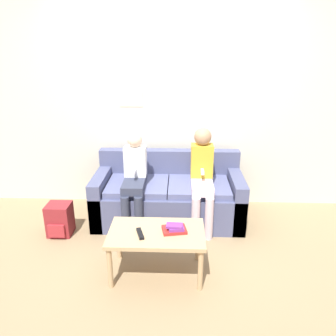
{
  "coord_description": "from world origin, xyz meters",
  "views": [
    {
      "loc": [
        0.13,
        -2.98,
        1.93
      ],
      "look_at": [
        0.0,
        0.37,
        0.68
      ],
      "focal_mm": 35.0,
      "sensor_mm": 36.0,
      "label": 1
    }
  ],
  "objects_px": {
    "couch": "(168,197)",
    "person_left": "(134,178)",
    "coffee_table": "(157,237)",
    "tv_remote": "(140,234)",
    "backpack": "(60,220)",
    "person_right": "(202,174)"
  },
  "relations": [
    {
      "from": "couch",
      "to": "person_left",
      "type": "xyz_separation_m",
      "value": [
        -0.37,
        -0.19,
        0.31
      ]
    },
    {
      "from": "person_right",
      "to": "coffee_table",
      "type": "bearing_deg",
      "value": -117.41
    },
    {
      "from": "person_right",
      "to": "tv_remote",
      "type": "height_order",
      "value": "person_right"
    },
    {
      "from": "person_left",
      "to": "backpack",
      "type": "distance_m",
      "value": 0.92
    },
    {
      "from": "tv_remote",
      "to": "backpack",
      "type": "height_order",
      "value": "tv_remote"
    },
    {
      "from": "coffee_table",
      "to": "tv_remote",
      "type": "bearing_deg",
      "value": -158.12
    },
    {
      "from": "coffee_table",
      "to": "backpack",
      "type": "xyz_separation_m",
      "value": [
        -1.09,
        0.61,
        -0.19
      ]
    },
    {
      "from": "coffee_table",
      "to": "person_left",
      "type": "bearing_deg",
      "value": 109.7
    },
    {
      "from": "couch",
      "to": "backpack",
      "type": "distance_m",
      "value": 1.23
    },
    {
      "from": "coffee_table",
      "to": "tv_remote",
      "type": "height_order",
      "value": "tv_remote"
    },
    {
      "from": "person_right",
      "to": "couch",
      "type": "bearing_deg",
      "value": 154.99
    },
    {
      "from": "person_right",
      "to": "backpack",
      "type": "relative_size",
      "value": 3.16
    },
    {
      "from": "person_left",
      "to": "backpack",
      "type": "relative_size",
      "value": 2.98
    },
    {
      "from": "couch",
      "to": "backpack",
      "type": "xyz_separation_m",
      "value": [
        -1.16,
        -0.41,
        -0.1
      ]
    },
    {
      "from": "person_left",
      "to": "person_right",
      "type": "height_order",
      "value": "person_right"
    },
    {
      "from": "person_right",
      "to": "backpack",
      "type": "distance_m",
      "value": 1.62
    },
    {
      "from": "couch",
      "to": "person_left",
      "type": "bearing_deg",
      "value": -153.09
    },
    {
      "from": "person_left",
      "to": "backpack",
      "type": "bearing_deg",
      "value": -164.37
    },
    {
      "from": "coffee_table",
      "to": "person_right",
      "type": "bearing_deg",
      "value": 62.59
    },
    {
      "from": "coffee_table",
      "to": "backpack",
      "type": "relative_size",
      "value": 2.37
    },
    {
      "from": "couch",
      "to": "coffee_table",
      "type": "height_order",
      "value": "couch"
    },
    {
      "from": "coffee_table",
      "to": "person_right",
      "type": "relative_size",
      "value": 0.75
    }
  ]
}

